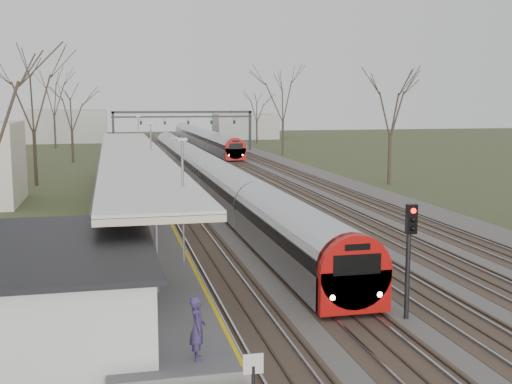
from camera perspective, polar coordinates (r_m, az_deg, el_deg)
track_bed at (r=67.68m, az=-3.60°, el=1.75°), size 24.00×160.00×0.22m
platform at (r=49.43m, az=-11.03°, el=-0.21°), size 3.50×69.00×1.00m
canopy at (r=44.56m, az=-10.96°, el=3.34°), size 4.10×50.00×3.11m
station_building at (r=20.39m, az=-18.18°, el=-9.14°), size 6.00×9.00×3.20m
signal_gantry at (r=97.03m, az=-6.48°, el=6.49°), size 21.00×0.59×6.08m
tree_west_far at (r=59.77m, az=-19.28°, el=8.13°), size 5.50×5.50×11.33m
tree_east_far at (r=58.75m, az=11.92°, el=7.70°), size 5.00×5.00×10.30m
train_near at (r=57.99m, az=-4.84°, el=2.09°), size 2.62×75.21×3.05m
train_far at (r=108.12m, az=-4.85°, el=4.85°), size 2.62×60.21×3.05m
passenger at (r=16.54m, az=-5.23°, el=-11.97°), size 0.45×0.64×1.67m
signal_post at (r=22.25m, az=13.49°, el=-4.53°), size 0.35×0.45×4.10m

